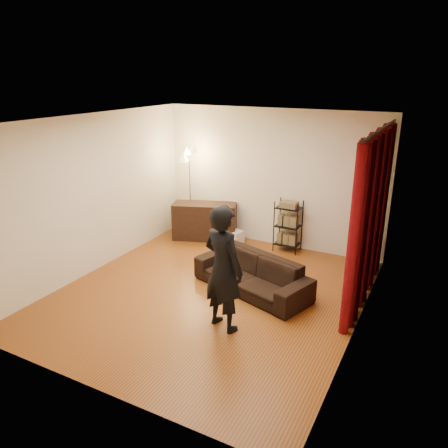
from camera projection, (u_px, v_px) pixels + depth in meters
The scene contains 14 objects.
floor at pixel (210, 294), 6.92m from camera, with size 5.00×5.00×0.00m, color brown.
ceiling at pixel (208, 120), 6.03m from camera, with size 5.00×5.00×0.00m, color white.
wall_back at pixel (271, 178), 8.56m from camera, with size 5.00×5.00×0.00m, color beige.
wall_front at pixel (86, 280), 4.38m from camera, with size 5.00×5.00×0.00m, color beige.
wall_left at pixel (94, 194), 7.46m from camera, with size 5.00×5.00×0.00m, color beige.
wall_right at pixel (364, 238), 5.49m from camera, with size 5.00×5.00×0.00m, color beige.
curtain_rod at pixel (382, 129), 6.07m from camera, with size 0.04×0.04×2.65m, color black.
curtain at pixel (370, 218), 6.51m from camera, with size 0.22×2.65×2.55m, color #62070B, non-canonical shape.
sofa at pixel (252, 274), 6.95m from camera, with size 1.95×0.76×0.57m, color black.
person at pixel (223, 269), 5.75m from camera, with size 0.64×0.42×1.76m, color black.
media_cabinet at pixel (205, 221), 9.11m from camera, with size 1.31×0.49×0.76m, color black.
storage_boxes at pixel (235, 236), 8.99m from camera, with size 0.31×0.25×0.26m, color silver, non-canonical shape.
wire_shelf at pixel (288, 226), 8.45m from camera, with size 0.46×0.32×1.01m, color black, non-canonical shape.
floor_lamp at pixel (190, 193), 9.02m from camera, with size 0.34×0.34×1.91m, color silver, non-canonical shape.
Camera 1 is at (3.06, -5.36, 3.33)m, focal length 35.00 mm.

